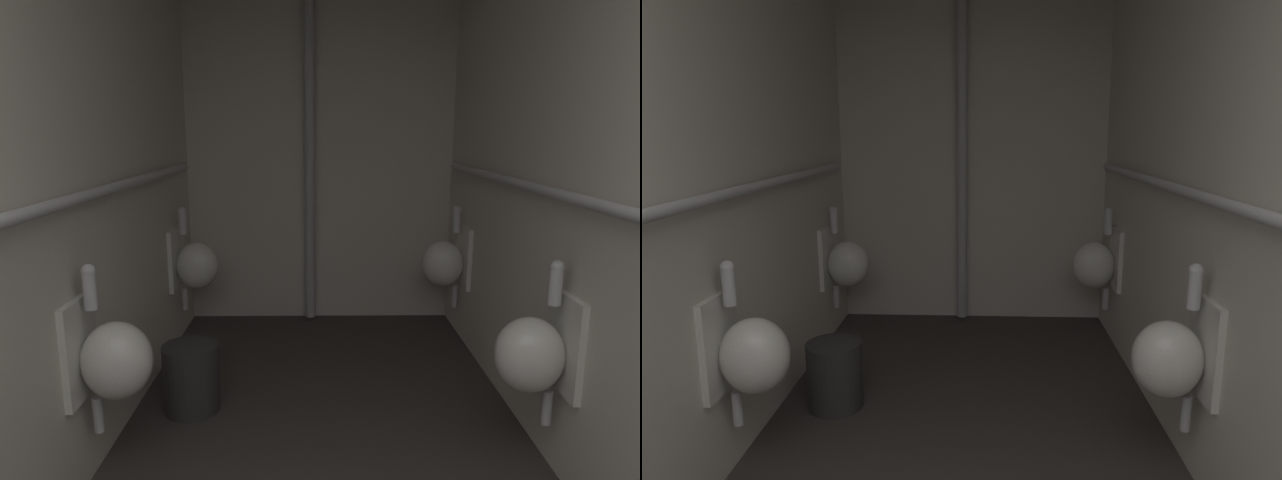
% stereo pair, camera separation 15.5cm
% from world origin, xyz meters
% --- Properties ---
extents(wall_left, '(0.06, 4.57, 2.62)m').
position_xyz_m(wall_left, '(-1.09, 2.22, 1.31)').
color(wall_left, beige).
rests_on(wall_left, ground).
extents(wall_right, '(0.06, 4.57, 2.62)m').
position_xyz_m(wall_right, '(1.09, 2.22, 1.31)').
color(wall_right, beige).
rests_on(wall_right, ground).
extents(wall_back, '(2.24, 0.06, 2.62)m').
position_xyz_m(wall_back, '(0.00, 4.48, 1.31)').
color(wall_back, beige).
rests_on(wall_back, ground).
extents(urinal_left_mid, '(0.32, 0.30, 0.76)m').
position_xyz_m(urinal_left_mid, '(-0.91, 2.23, 0.60)').
color(urinal_left_mid, silver).
extents(urinal_left_far, '(0.32, 0.30, 0.76)m').
position_xyz_m(urinal_left_far, '(-0.91, 3.87, 0.60)').
color(urinal_left_far, silver).
extents(urinal_right_mid, '(0.32, 0.30, 0.76)m').
position_xyz_m(urinal_right_mid, '(0.91, 2.27, 0.60)').
color(urinal_right_mid, silver).
extents(urinal_right_far, '(0.32, 0.30, 0.76)m').
position_xyz_m(urinal_right_far, '(0.91, 3.91, 0.60)').
color(urinal_right_far, silver).
extents(supply_pipe_left, '(0.06, 3.81, 0.06)m').
position_xyz_m(supply_pipe_left, '(-1.00, 2.20, 1.28)').
color(supply_pipe_left, '#B2B2B2').
extents(supply_pipe_right, '(0.06, 3.85, 0.06)m').
position_xyz_m(supply_pipe_right, '(1.00, 2.22, 1.28)').
color(supply_pipe_right, '#B2B2B2').
extents(standpipe_back_wall, '(0.08, 0.08, 2.57)m').
position_xyz_m(standpipe_back_wall, '(-0.08, 4.37, 1.31)').
color(standpipe_back_wall, '#B2B2B2').
rests_on(standpipe_back_wall, ground).
extents(waste_bin, '(0.31, 0.31, 0.38)m').
position_xyz_m(waste_bin, '(-0.74, 2.89, 0.19)').
color(waste_bin, '#2D2D2D').
rests_on(waste_bin, ground).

